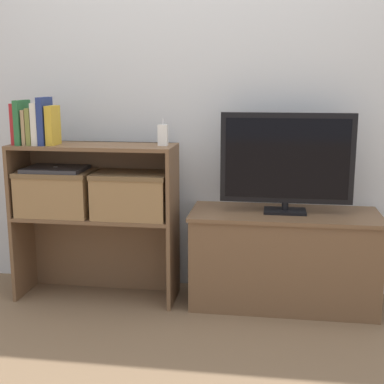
# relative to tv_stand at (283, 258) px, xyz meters

# --- Properties ---
(ground_plane) EXTENTS (16.00, 16.00, 0.00)m
(ground_plane) POSITION_rel_tv_stand_xyz_m (-0.49, -0.20, -0.26)
(ground_plane) COLOR brown
(wall_back) EXTENTS (10.00, 0.05, 2.40)m
(wall_back) POSITION_rel_tv_stand_xyz_m (-0.49, 0.23, 0.94)
(wall_back) COLOR silver
(wall_back) RESTS_ON ground_plane
(tv_stand) EXTENTS (0.99, 0.42, 0.51)m
(tv_stand) POSITION_rel_tv_stand_xyz_m (0.00, 0.00, 0.00)
(tv_stand) COLOR brown
(tv_stand) RESTS_ON ground_plane
(tv) EXTENTS (0.69, 0.14, 0.52)m
(tv) POSITION_rel_tv_stand_xyz_m (0.00, -0.00, 0.53)
(tv) COLOR black
(tv) RESTS_ON tv_stand
(bookshelf_lower_tier) EXTENTS (0.88, 0.30, 0.47)m
(bookshelf_lower_tier) POSITION_rel_tv_stand_xyz_m (-1.02, 0.01, 0.04)
(bookshelf_lower_tier) COLOR brown
(bookshelf_lower_tier) RESTS_ON ground_plane
(bookshelf_upper_tier) EXTENTS (0.88, 0.30, 0.39)m
(bookshelf_upper_tier) POSITION_rel_tv_stand_xyz_m (-1.02, 0.01, 0.47)
(bookshelf_upper_tier) COLOR brown
(bookshelf_upper_tier) RESTS_ON bookshelf_lower_tier
(book_crimson) EXTENTS (0.02, 0.12, 0.22)m
(book_crimson) POSITION_rel_tv_stand_xyz_m (-1.42, -0.10, 0.71)
(book_crimson) COLOR #B22328
(book_crimson) RESTS_ON bookshelf_upper_tier
(book_forest) EXTENTS (0.03, 0.16, 0.23)m
(book_forest) POSITION_rel_tv_stand_xyz_m (-1.39, -0.10, 0.72)
(book_forest) COLOR #286638
(book_forest) RESTS_ON bookshelf_upper_tier
(book_tan) EXTENTS (0.02, 0.13, 0.18)m
(book_tan) POSITION_rel_tv_stand_xyz_m (-1.36, -0.10, 0.70)
(book_tan) COLOR tan
(book_tan) RESTS_ON bookshelf_upper_tier
(book_olive) EXTENTS (0.02, 0.14, 0.19)m
(book_olive) POSITION_rel_tv_stand_xyz_m (-1.33, -0.10, 0.70)
(book_olive) COLOR olive
(book_olive) RESTS_ON bookshelf_upper_tier
(book_ivory) EXTENTS (0.03, 0.13, 0.22)m
(book_ivory) POSITION_rel_tv_stand_xyz_m (-1.30, -0.10, 0.71)
(book_ivory) COLOR silver
(book_ivory) RESTS_ON bookshelf_upper_tier
(book_navy) EXTENTS (0.03, 0.15, 0.25)m
(book_navy) POSITION_rel_tv_stand_xyz_m (-1.27, -0.10, 0.73)
(book_navy) COLOR navy
(book_navy) RESTS_ON bookshelf_upper_tier
(book_mustard) EXTENTS (0.04, 0.13, 0.21)m
(book_mustard) POSITION_rel_tv_stand_xyz_m (-1.22, -0.10, 0.71)
(book_mustard) COLOR gold
(book_mustard) RESTS_ON bookshelf_upper_tier
(baby_monitor) EXTENTS (0.05, 0.04, 0.14)m
(baby_monitor) POSITION_rel_tv_stand_xyz_m (-0.64, -0.05, 0.66)
(baby_monitor) COLOR white
(baby_monitor) RESTS_ON bookshelf_upper_tier
(storage_basket_left) EXTENTS (0.40, 0.27, 0.24)m
(storage_basket_left) POSITION_rel_tv_stand_xyz_m (-1.23, -0.07, 0.35)
(storage_basket_left) COLOR #937047
(storage_basket_left) RESTS_ON bookshelf_lower_tier
(storage_basket_right) EXTENTS (0.40, 0.27, 0.24)m
(storage_basket_right) POSITION_rel_tv_stand_xyz_m (-0.81, -0.07, 0.35)
(storage_basket_right) COLOR #937047
(storage_basket_right) RESTS_ON bookshelf_lower_tier
(laptop) EXTENTS (0.32, 0.24, 0.02)m
(laptop) POSITION_rel_tv_stand_xyz_m (-1.23, -0.07, 0.47)
(laptop) COLOR #2D2D33
(laptop) RESTS_ON storage_basket_left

